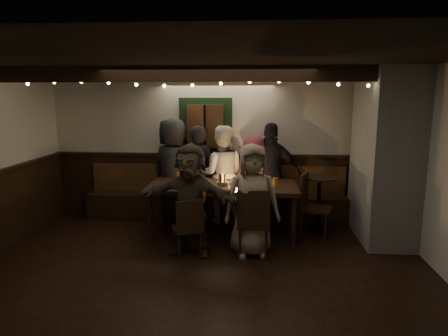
# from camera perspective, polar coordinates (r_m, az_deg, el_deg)

# --- Properties ---
(room) EXTENTS (6.02, 5.01, 2.62)m
(room) POSITION_cam_1_polar(r_m,az_deg,el_deg) (6.19, 7.94, -0.20)
(room) COLOR black
(room) RESTS_ON ground
(dining_table) EXTENTS (2.31, 0.99, 1.00)m
(dining_table) POSITION_cam_1_polar(r_m,az_deg,el_deg) (6.25, -0.16, -3.01)
(dining_table) COLOR black
(dining_table) RESTS_ON ground
(chair_near_left) EXTENTS (0.49, 0.49, 0.83)m
(chair_near_left) POSITION_cam_1_polar(r_m,az_deg,el_deg) (5.51, -5.10, -8.06)
(chair_near_left) COLOR black
(chair_near_left) RESTS_ON ground
(chair_near_right) EXTENTS (0.44, 0.44, 0.97)m
(chair_near_right) POSITION_cam_1_polar(r_m,az_deg,el_deg) (5.47, 4.24, -7.29)
(chair_near_right) COLOR black
(chair_near_right) RESTS_ON ground
(chair_end) EXTENTS (0.58, 0.58, 1.01)m
(chair_end) POSITION_cam_1_polar(r_m,az_deg,el_deg) (6.38, 12.22, -4.70)
(chair_end) COLOR black
(chair_end) RESTS_ON ground
(high_top) EXTENTS (0.56, 0.56, 0.90)m
(high_top) POSITION_cam_1_polar(r_m,az_deg,el_deg) (6.71, 13.40, -3.97)
(high_top) COLOR black
(high_top) RESTS_ON ground
(person_a) EXTENTS (1.04, 0.89, 1.81)m
(person_a) POSITION_cam_1_polar(r_m,az_deg,el_deg) (7.09, -7.26, -0.22)
(person_a) COLOR black
(person_a) RESTS_ON ground
(person_b) EXTENTS (0.65, 0.47, 1.69)m
(person_b) POSITION_cam_1_polar(r_m,az_deg,el_deg) (7.03, -3.78, -0.74)
(person_b) COLOR black
(person_b) RESTS_ON ground
(person_c) EXTENTS (0.83, 0.65, 1.69)m
(person_c) POSITION_cam_1_polar(r_m,az_deg,el_deg) (6.93, -0.33, -0.87)
(person_c) COLOR silver
(person_c) RESTS_ON ground
(person_d) EXTENTS (1.03, 0.67, 1.51)m
(person_d) POSITION_cam_1_polar(r_m,az_deg,el_deg) (6.96, 4.31, -1.63)
(person_d) COLOR maroon
(person_d) RESTS_ON ground
(person_e) EXTENTS (1.08, 0.59, 1.74)m
(person_e) POSITION_cam_1_polar(r_m,az_deg,el_deg) (6.92, 6.74, -0.75)
(person_e) COLOR black
(person_e) RESTS_ON ground
(person_f) EXTENTS (1.52, 0.76, 1.57)m
(person_f) POSITION_cam_1_polar(r_m,az_deg,el_deg) (5.54, -4.84, -4.52)
(person_f) COLOR #3D3326
(person_f) RESTS_ON ground
(person_g) EXTENTS (0.85, 0.63, 1.57)m
(person_g) POSITION_cam_1_polar(r_m,az_deg,el_deg) (5.50, 3.99, -4.60)
(person_g) COLOR gray
(person_g) RESTS_ON ground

